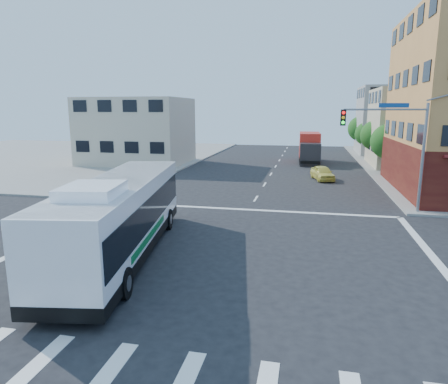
# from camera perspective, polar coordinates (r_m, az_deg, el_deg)

# --- Properties ---
(ground) EXTENTS (120.00, 120.00, 0.00)m
(ground) POSITION_cam_1_polar(r_m,az_deg,el_deg) (17.93, -0.96, -9.85)
(ground) COLOR black
(ground) RESTS_ON ground
(sidewalk_nw) EXTENTS (50.00, 50.00, 0.15)m
(sidewalk_nw) POSITION_cam_1_polar(r_m,az_deg,el_deg) (64.59, -25.06, 4.77)
(sidewalk_nw) COLOR gray
(sidewalk_nw) RESTS_ON ground
(building_east_near) EXTENTS (12.06, 10.06, 9.00)m
(building_east_near) POSITION_cam_1_polar(r_m,az_deg,el_deg) (51.99, 27.01, 8.11)
(building_east_near) COLOR beige
(building_east_near) RESTS_ON ground
(building_east_far) EXTENTS (12.06, 10.06, 10.00)m
(building_east_far) POSITION_cam_1_polar(r_m,az_deg,el_deg) (65.60, 23.95, 9.29)
(building_east_far) COLOR gray
(building_east_far) RESTS_ON ground
(building_west) EXTENTS (12.06, 10.06, 8.00)m
(building_west) POSITION_cam_1_polar(r_m,az_deg,el_deg) (50.75, -12.32, 8.48)
(building_west) COLOR #BCB49C
(building_west) RESTS_ON ground
(signal_mast_ne) EXTENTS (7.91, 1.13, 8.07)m
(signal_mast_ne) POSITION_cam_1_polar(r_m,az_deg,el_deg) (27.44, 23.36, 7.38)
(signal_mast_ne) COLOR gray
(signal_mast_ne) RESTS_ON ground
(street_tree_a) EXTENTS (3.60, 3.60, 5.53)m
(street_tree_a) POSITION_cam_1_polar(r_m,az_deg,el_deg) (45.02, 22.56, 6.96)
(street_tree_a) COLOR #331E12
(street_tree_a) RESTS_ON ground
(street_tree_b) EXTENTS (3.80, 3.80, 5.79)m
(street_tree_b) POSITION_cam_1_polar(r_m,az_deg,el_deg) (52.89, 21.04, 7.82)
(street_tree_b) COLOR #331E12
(street_tree_b) RESTS_ON ground
(street_tree_c) EXTENTS (3.40, 3.40, 5.29)m
(street_tree_c) POSITION_cam_1_polar(r_m,az_deg,el_deg) (60.81, 19.88, 8.02)
(street_tree_c) COLOR #331E12
(street_tree_c) RESTS_ON ground
(street_tree_d) EXTENTS (4.00, 4.00, 6.03)m
(street_tree_d) POSITION_cam_1_polar(r_m,az_deg,el_deg) (68.72, 19.02, 8.77)
(street_tree_d) COLOR #331E12
(street_tree_d) RESTS_ON ground
(transit_bus) EXTENTS (4.94, 13.50, 3.91)m
(transit_bus) POSITION_cam_1_polar(r_m,az_deg,el_deg) (18.58, -14.47, -3.24)
(transit_bus) COLOR black
(transit_bus) RESTS_ON ground
(box_truck) EXTENTS (2.71, 8.36, 3.73)m
(box_truck) POSITION_cam_1_polar(r_m,az_deg,el_deg) (51.80, 12.12, 6.11)
(box_truck) COLOR #242428
(box_truck) RESTS_ON ground
(parked_car) EXTENTS (2.53, 4.23, 1.35)m
(parked_car) POSITION_cam_1_polar(r_m,az_deg,el_deg) (39.29, 13.88, 2.67)
(parked_car) COLOR #E0D556
(parked_car) RESTS_ON ground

